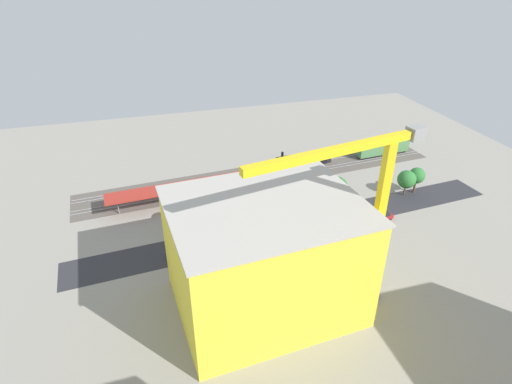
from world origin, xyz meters
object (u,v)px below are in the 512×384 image
parked_car_4 (251,239)px  construction_building (265,257)px  passenger_coach (383,145)px  street_tree_2 (239,202)px  street_tree_4 (330,186)px  parked_car_3 (288,234)px  locomotive (304,159)px  box_truck_0 (266,238)px  parked_car_1 (353,221)px  parked_car_6 (178,252)px  parked_car_0 (384,217)px  street_tree_1 (417,176)px  street_tree_3 (185,210)px  street_tree_0 (336,188)px  street_tree_5 (407,179)px  parked_car_5 (217,244)px  traffic_light (230,207)px  platform_canopy_near (219,180)px  tower_crane (366,209)px  parked_car_2 (317,227)px

parked_car_4 → construction_building: 20.03m
parked_car_4 → passenger_coach: bearing=-147.8°
street_tree_2 → street_tree_4: street_tree_2 is taller
parked_car_3 → street_tree_2: size_ratio=0.49×
locomotive → box_truck_0: bearing=56.8°
parked_car_1 → parked_car_6: parked_car_6 is taller
parked_car_0 → parked_car_1: size_ratio=0.89×
locomotive → street_tree_1: (-21.31, 23.07, 3.02)m
parked_car_4 → street_tree_3: street_tree_3 is taller
street_tree_0 → street_tree_2: 23.58m
street_tree_5 → parked_car_5: bearing=9.3°
passenger_coach → traffic_light: (53.39, 23.93, 1.21)m
platform_canopy_near → parked_car_3: bearing=114.8°
parked_car_0 → box_truck_0: bearing=3.3°
parked_car_3 → box_truck_0: box_truck_0 is taller
parked_car_6 → tower_crane: (-28.09, 21.62, 18.48)m
parked_car_4 → street_tree_1: 47.26m
parked_car_2 → parked_car_5: bearing=0.6°
parked_car_1 → street_tree_5: (-18.84, -8.27, 3.78)m
parked_car_0 → tower_crane: tower_crane is taller
parked_car_6 → box_truck_0: box_truck_0 is taller
parked_car_6 → street_tree_3: street_tree_3 is taller
street_tree_3 → parked_car_6: bearing=70.7°
tower_crane → street_tree_5: tower_crane is taller
platform_canopy_near → street_tree_1: 50.05m
street_tree_1 → street_tree_4: street_tree_4 is taller
parked_car_2 → street_tree_3: (27.83, -8.57, 4.17)m
parked_car_1 → parked_car_6: (39.84, 0.39, 0.08)m
construction_building → street_tree_3: 28.89m
platform_canopy_near → tower_crane: 48.49m
parked_car_5 → street_tree_4: size_ratio=0.52×
parked_car_0 → parked_car_1: parked_car_0 is taller
box_truck_0 → parked_car_2: bearing=-169.9°
tower_crane → box_truck_0: 28.26m
street_tree_2 → street_tree_5: bearing=-179.1°
street_tree_0 → parked_car_3: bearing=29.1°
parked_car_2 → parked_car_5: size_ratio=1.14×
passenger_coach → construction_building: construction_building is taller
parked_car_6 → construction_building: 23.69m
parked_car_3 → construction_building: size_ratio=0.14×
parked_car_5 → street_tree_1: (-53.63, -8.71, 4.08)m
parked_car_5 → street_tree_1: 54.49m
street_tree_2 → street_tree_5: street_tree_2 is taller
parked_car_2 → construction_building: bearing=45.3°
parked_car_6 → box_truck_0: 18.51m
locomotive → parked_car_2: 32.98m
locomotive → parked_car_4: (24.92, 32.02, -1.05)m
passenger_coach → street_tree_5: bearing=71.6°
construction_building → tower_crane: 18.11m
parked_car_3 → parked_car_5: (15.66, -0.77, -0.02)m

